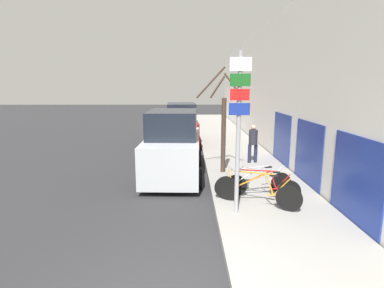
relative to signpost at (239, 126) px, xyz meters
name	(u,v)px	position (x,y,z in m)	size (l,w,h in m)	color
ground_plane	(183,151)	(-1.52, 7.96, -2.39)	(80.00, 80.00, 0.00)	#28282B
sidewalk_curb	(226,140)	(1.08, 10.76, -2.31)	(3.20, 32.00, 0.15)	gray
building_facade	(257,88)	(2.83, 10.68, 0.84)	(0.23, 32.00, 6.50)	silver
signpost	(239,126)	(0.00, 0.00, 0.00)	(0.51, 0.13, 4.00)	#939399
bicycle_0	(257,191)	(0.63, 0.45, -1.83)	(2.10, 1.15, 0.95)	black
bicycle_1	(262,186)	(0.89, 0.95, -1.87)	(2.00, 0.79, 0.86)	black
bicycle_2	(254,183)	(0.70, 1.19, -1.85)	(2.36, 0.61, 0.89)	black
parked_car_0	(173,147)	(-1.79, 3.68, -1.27)	(2.22, 4.76, 2.47)	#B2B7BC
parked_car_1	(181,126)	(-1.64, 9.80, -1.30)	(2.09, 4.85, 2.39)	maroon
pedestrian_near	(253,141)	(1.48, 5.10, -1.31)	(0.42, 0.36, 1.61)	#1E2338
street_tree	(223,127)	(0.04, 3.71, -0.54)	(1.69, 0.45, 3.88)	#3D2D23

